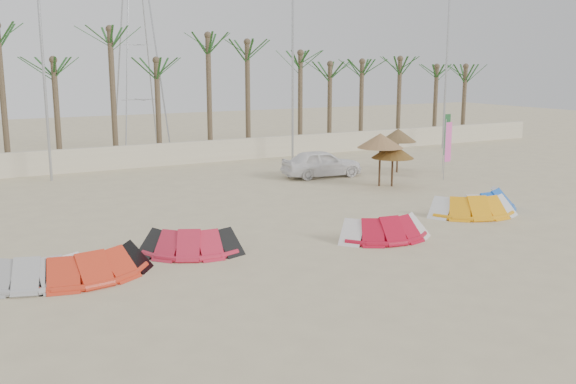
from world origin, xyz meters
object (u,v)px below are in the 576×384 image
kite_red_left (84,262)px  parasol_right (398,135)px  kite_blue (486,199)px  kite_red_right (380,226)px  car (322,163)px  parasol_left (380,141)px  kite_grey (28,269)px  kite_orange (468,205)px  parasol_mid (393,151)px  kite_red_mid (187,240)px

kite_red_left → parasol_right: 20.99m
kite_blue → parasol_right: parasol_right is taller
kite_red_right → kite_blue: same height
car → kite_red_right: bearing=164.1°
kite_red_left → kite_red_right: (9.64, -0.74, -0.00)m
kite_red_left → kite_blue: same height
parasol_left → kite_grey: bearing=-157.9°
kite_red_right → kite_grey: bearing=175.6°
kite_orange → parasol_mid: (1.10, 6.20, 1.30)m
kite_red_mid → car: (10.93, 9.66, 0.30)m
kite_blue → parasol_mid: 5.92m
kite_red_mid → kite_blue: 12.83m
kite_red_mid → kite_red_left: bearing=-166.5°
kite_orange → parasol_left: parasol_left is taller
kite_red_mid → parasol_right: (15.27, 8.87, 1.61)m
kite_blue → kite_red_right: bearing=-166.7°
kite_blue → parasol_right: size_ratio=1.44×
kite_red_right → parasol_mid: bearing=49.9°
kite_red_left → kite_red_mid: same height
kite_grey → car: size_ratio=0.81×
kite_red_mid → kite_orange: 11.41m
kite_red_left → kite_blue: 16.14m
kite_orange → parasol_right: size_ratio=1.58×
parasol_left → car: 4.01m
kite_red_right → kite_red_left: bearing=175.6°
kite_grey → kite_red_mid: same height
kite_grey → kite_red_right: size_ratio=1.00×
parasol_mid → kite_orange: bearing=-100.1°
kite_blue → kite_grey: bearing=-177.8°
kite_orange → parasol_mid: size_ratio=1.82×
kite_red_mid → kite_red_right: same height
kite_red_mid → kite_orange: same height
kite_grey → kite_red_mid: (4.74, 0.69, 0.00)m
kite_grey → kite_red_left: 1.46m
kite_red_mid → car: size_ratio=0.85×
parasol_right → kite_red_left: bearing=-152.5°
kite_blue → kite_red_left: bearing=-177.2°
parasol_right → kite_red_mid: bearing=-149.8°
parasol_left → parasol_mid: (0.50, -0.34, -0.49)m
kite_blue → parasol_right: bearing=74.6°
kite_grey → kite_red_right: 11.13m
kite_orange → parasol_mid: parasol_mid is taller
kite_red_mid → parasol_mid: parasol_mid is taller
parasol_mid → kite_red_right: bearing=-130.1°
kite_orange → car: bearing=92.7°
parasol_mid → kite_red_mid: bearing=-155.3°
kite_red_mid → kite_blue: same height
kite_grey → parasol_right: size_ratio=1.42×
kite_grey → parasol_left: bearing=22.1°
kite_red_left → parasol_mid: (15.80, 6.56, 1.30)m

